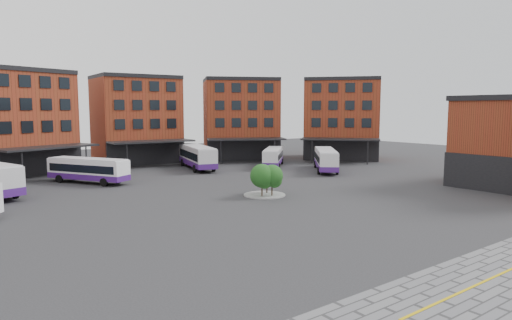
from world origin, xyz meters
TOP-DOWN VIEW (x-y plane):
  - ground at (0.00, 0.00)m, footprint 160.00×160.00m
  - main_building at (-4.77, 38.25)m, footprint 94.14×42.48m
  - tree_island at (1.93, 11.48)m, footprint 4.40×4.40m
  - bus_c at (-10.30, 31.43)m, footprint 7.61×10.70m
  - bus_d at (7.18, 35.17)m, footprint 6.04×12.72m
  - bus_e at (18.06, 30.22)m, footprint 8.94×8.99m
  - bus_f at (20.95, 21.58)m, footprint 9.38×10.30m

SIDE VIEW (x-z plane):
  - ground at x=0.00m, z-range 0.00..0.00m
  - bus_e at x=18.06m, z-range 0.12..3.02m
  - bus_c at x=-10.30m, z-range 0.13..3.20m
  - bus_f at x=20.95m, z-range 0.13..3.33m
  - bus_d at x=7.18m, z-range 0.15..3.64m
  - tree_island at x=1.93m, z-range 0.22..3.68m
  - main_building at x=-4.77m, z-range -0.07..14.53m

